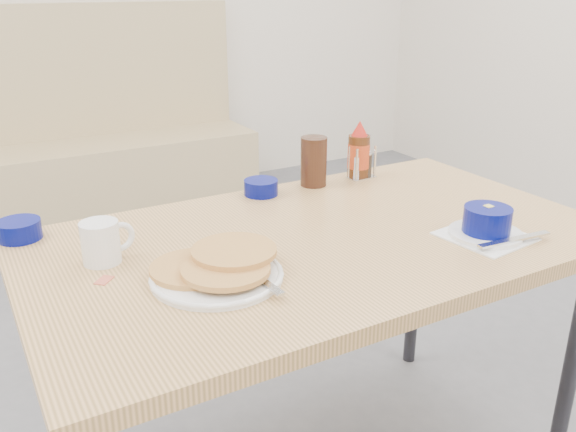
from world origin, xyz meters
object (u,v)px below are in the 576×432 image
grits_setting (487,225)px  creamer_bowl (19,230)px  booth_bench (94,156)px  butter_bowl (261,187)px  amber_tumbler (314,161)px  dining_table (320,258)px  coffee_mug (102,241)px  pancake_plate (218,269)px  syrup_bottle (359,153)px  condiment_caddy (362,167)px

grits_setting → creamer_bowl: size_ratio=2.21×
booth_bench → butter_bowl: (0.01, -2.19, 0.43)m
amber_tumbler → booth_bench: bearing=95.0°
dining_table → coffee_mug: bearing=167.4°
creamer_bowl → amber_tumbler: 0.83m
booth_bench → grits_setting: booth_bench is taller
pancake_plate → syrup_bottle: bearing=32.6°
creamer_bowl → syrup_bottle: bearing=0.0°
pancake_plate → creamer_bowl: bearing=127.8°
pancake_plate → dining_table: bearing=15.6°
coffee_mug → syrup_bottle: syrup_bottle is taller
grits_setting → condiment_caddy: bearing=87.6°
booth_bench → syrup_bottle: bearing=-80.7°
condiment_caddy → syrup_bottle: bearing=106.7°
coffee_mug → syrup_bottle: bearing=15.0°
dining_table → syrup_bottle: size_ratio=7.78×
butter_bowl → pancake_plate: bearing=-127.2°
pancake_plate → creamer_bowl: 0.54m
dining_table → amber_tumbler: amber_tumbler is taller
butter_bowl → syrup_bottle: bearing=0.0°
amber_tumbler → condiment_caddy: amber_tumbler is taller
dining_table → pancake_plate: bearing=-164.4°
dining_table → creamer_bowl: (-0.64, 0.34, 0.08)m
amber_tumbler → grits_setting: bearing=-74.9°
creamer_bowl → condiment_caddy: condiment_caddy is taller
dining_table → coffee_mug: coffee_mug is taller
butter_bowl → syrup_bottle: (0.34, 0.00, 0.06)m
creamer_bowl → syrup_bottle: size_ratio=0.57×
grits_setting → amber_tumbler: (-0.15, 0.55, 0.04)m
grits_setting → butter_bowl: 0.64m
coffee_mug → syrup_bottle: (0.85, 0.23, 0.03)m
dining_table → amber_tumbler: size_ratio=9.44×
creamer_bowl → butter_bowl: size_ratio=1.04×
pancake_plate → syrup_bottle: (0.67, 0.43, 0.06)m
butter_bowl → dining_table: bearing=-92.3°
grits_setting → butter_bowl: bearing=120.7°
butter_bowl → amber_tumbler: (0.18, 0.00, 0.05)m
coffee_mug → amber_tumbler: (0.69, 0.23, 0.03)m
amber_tumbler → syrup_bottle: bearing=0.0°
pancake_plate → amber_tumbler: (0.50, 0.43, 0.05)m
booth_bench → condiment_caddy: (0.36, -2.21, 0.45)m
creamer_bowl → grits_setting: bearing=-29.3°
creamer_bowl → butter_bowl: 0.65m
booth_bench → pancake_plate: 2.67m
amber_tumbler → syrup_bottle: size_ratio=0.82×
condiment_caddy → syrup_bottle: syrup_bottle is taller
butter_bowl → grits_setting: bearing=-59.3°
creamer_bowl → pancake_plate: bearing=-52.2°
grits_setting → condiment_caddy: 0.54m
pancake_plate → grits_setting: (0.65, -0.12, 0.01)m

